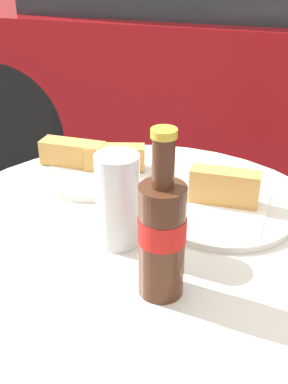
{
  "coord_description": "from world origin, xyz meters",
  "views": [
    {
      "loc": [
        0.21,
        -0.62,
        1.15
      ],
      "look_at": [
        0.0,
        0.04,
        0.78
      ],
      "focal_mm": 45.0,
      "sensor_mm": 36.0,
      "label": 1
    }
  ],
  "objects_px": {
    "parked_car": "(283,40)",
    "lunch_plate_near": "(223,203)",
    "bistro_table": "(138,318)",
    "cola_bottle_left": "(162,234)",
    "lunch_plate_far": "(93,165)",
    "drinking_glass": "(118,204)"
  },
  "relations": [
    {
      "from": "cola_bottle_left",
      "to": "lunch_plate_far",
      "type": "xyz_separation_m",
      "value": [
        -0.22,
        0.3,
        -0.07
      ]
    },
    {
      "from": "drinking_glass",
      "to": "parked_car",
      "type": "bearing_deg",
      "value": 86.34
    },
    {
      "from": "bistro_table",
      "to": "cola_bottle_left",
      "type": "xyz_separation_m",
      "value": [
        0.08,
        -0.13,
        0.28
      ]
    },
    {
      "from": "drinking_glass",
      "to": "parked_car",
      "type": "xyz_separation_m",
      "value": [
        0.14,
        2.17,
        -0.15
      ]
    },
    {
      "from": "drinking_glass",
      "to": "parked_car",
      "type": "height_order",
      "value": "parked_car"
    },
    {
      "from": "parked_car",
      "to": "lunch_plate_near",
      "type": "bearing_deg",
      "value": -90.04
    },
    {
      "from": "bistro_table",
      "to": "lunch_plate_far",
      "type": "height_order",
      "value": "lunch_plate_far"
    },
    {
      "from": "lunch_plate_near",
      "to": "lunch_plate_far",
      "type": "bearing_deg",
      "value": 165.72
    },
    {
      "from": "drinking_glass",
      "to": "lunch_plate_far",
      "type": "xyz_separation_m",
      "value": [
        -0.13,
        0.21,
        -0.05
      ]
    },
    {
      "from": "lunch_plate_near",
      "to": "parked_car",
      "type": "xyz_separation_m",
      "value": [
        0.0,
        2.03,
        -0.1
      ]
    },
    {
      "from": "bistro_table",
      "to": "cola_bottle_left",
      "type": "relative_size",
      "value": 3.16
    },
    {
      "from": "bistro_table",
      "to": "cola_bottle_left",
      "type": "distance_m",
      "value": 0.32
    },
    {
      "from": "bistro_table",
      "to": "lunch_plate_near",
      "type": "relative_size",
      "value": 2.9
    },
    {
      "from": "cola_bottle_left",
      "to": "lunch_plate_near",
      "type": "bearing_deg",
      "value": 79.15
    },
    {
      "from": "bistro_table",
      "to": "lunch_plate_far",
      "type": "xyz_separation_m",
      "value": [
        -0.15,
        0.17,
        0.21
      ]
    },
    {
      "from": "cola_bottle_left",
      "to": "lunch_plate_near",
      "type": "relative_size",
      "value": 0.92
    },
    {
      "from": "drinking_glass",
      "to": "lunch_plate_far",
      "type": "distance_m",
      "value": 0.25
    },
    {
      "from": "lunch_plate_near",
      "to": "cola_bottle_left",
      "type": "bearing_deg",
      "value": -100.85
    },
    {
      "from": "cola_bottle_left",
      "to": "lunch_plate_far",
      "type": "height_order",
      "value": "cola_bottle_left"
    },
    {
      "from": "bistro_table",
      "to": "drinking_glass",
      "type": "xyz_separation_m",
      "value": [
        -0.02,
        -0.04,
        0.26
      ]
    },
    {
      "from": "bistro_table",
      "to": "lunch_plate_far",
      "type": "distance_m",
      "value": 0.31
    },
    {
      "from": "cola_bottle_left",
      "to": "parked_car",
      "type": "distance_m",
      "value": 2.27
    }
  ]
}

